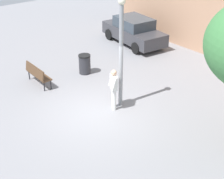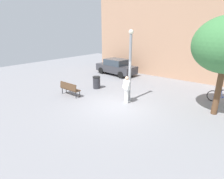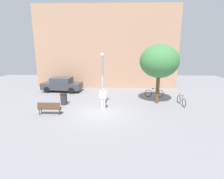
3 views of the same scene
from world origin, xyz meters
name	(u,v)px [view 2 (image 2 of 3)]	position (x,y,z in m)	size (l,w,h in m)	color
ground_plane	(117,106)	(0.00, 0.00, 0.00)	(36.00, 36.00, 0.00)	gray
building_facade	(178,25)	(0.00, 9.13, 4.66)	(16.40, 2.00, 9.33)	tan
lamppost	(130,63)	(0.07, 1.17, 2.39)	(0.28, 0.28, 4.29)	gray
person_by_lamppost	(127,88)	(0.13, 0.77, 0.97)	(0.63, 0.47, 1.67)	white
park_bench	(69,88)	(-3.60, -0.54, 0.55)	(1.61, 0.49, 0.92)	#513823
bicycle_blue	(223,97)	(4.81, 4.32, 0.38)	(1.81, 0.09, 0.97)	black
parked_car_charcoal	(116,67)	(-4.76, 6.30, 0.77)	(4.37, 2.19, 1.55)	#38383D
trash_bin	(97,82)	(-3.25, 1.77, 0.47)	(0.58, 0.58, 0.93)	#2D2D33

